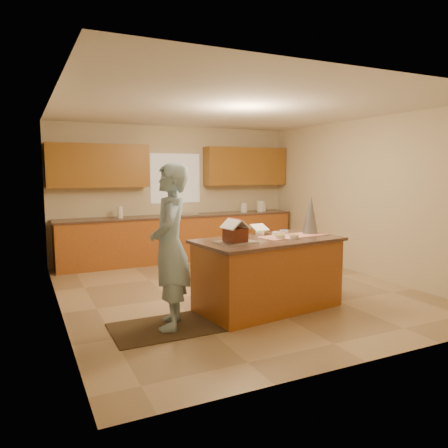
{
  "coord_description": "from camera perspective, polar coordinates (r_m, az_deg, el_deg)",
  "views": [
    {
      "loc": [
        -2.92,
        -5.68,
        1.82
      ],
      "look_at": [
        -0.1,
        0.2,
        1.0
      ],
      "focal_mm": 34.44,
      "sensor_mm": 36.0,
      "label": 1
    }
  ],
  "objects": [
    {
      "name": "floor",
      "position": [
        6.64,
        1.54,
        -8.75
      ],
      "size": [
        5.5,
        5.5,
        0.0
      ],
      "primitive_type": "plane",
      "color": "tan",
      "rests_on": "ground"
    },
    {
      "name": "candy_bowls",
      "position": [
        5.79,
        6.49,
        -1.43
      ],
      "size": [
        0.79,
        0.55,
        0.06
      ],
      "color": "#A13596",
      "rests_on": "island_top"
    },
    {
      "name": "canister_b",
      "position": [
        9.47,
        4.88,
        2.41
      ],
      "size": [
        0.16,
        0.16,
        0.24
      ],
      "primitive_type": "cylinder",
      "color": "white",
      "rests_on": "back_counter_top"
    },
    {
      "name": "baking_tray",
      "position": [
        5.25,
        1.5,
        -2.43
      ],
      "size": [
        0.51,
        0.4,
        0.03
      ],
      "primitive_type": "cube",
      "rotation": [
        0.0,
        0.0,
        0.13
      ],
      "color": "silver",
      "rests_on": "island_top"
    },
    {
      "name": "canister_a",
      "position": [
        9.26,
        2.62,
        2.21
      ],
      "size": [
        0.15,
        0.15,
        0.2
      ],
      "primitive_type": "cylinder",
      "color": "white",
      "rests_on": "back_counter_top"
    },
    {
      "name": "tinsel_tree",
      "position": [
        6.14,
        11.4,
        1.33
      ],
      "size": [
        0.25,
        0.25,
        0.56
      ],
      "primitive_type": "cone",
      "rotation": [
        0.0,
        0.0,
        0.13
      ],
      "color": "#B7B8C4",
      "rests_on": "island_top"
    },
    {
      "name": "faucet",
      "position": [
        8.84,
        -6.24,
        2.19
      ],
      "size": [
        0.03,
        0.03,
        0.28
      ],
      "primitive_type": "cylinder",
      "color": "silver",
      "rests_on": "back_counter_top"
    },
    {
      "name": "stone_accent",
      "position": [
        4.93,
        -20.35,
        0.09
      ],
      "size": [
        0.0,
        2.5,
        2.5
      ],
      "primitive_type": "plane",
      "rotation": [
        1.57,
        0.0,
        1.57
      ],
      "color": "gray",
      "rests_on": "wall_left"
    },
    {
      "name": "island_top",
      "position": [
        5.62,
        5.9,
        -2.16
      ],
      "size": [
        2.01,
        1.22,
        0.04
      ],
      "primitive_type": "cube",
      "rotation": [
        0.0,
        0.0,
        0.13
      ],
      "color": "brown",
      "rests_on": "island_base"
    },
    {
      "name": "gingerbread_house",
      "position": [
        5.23,
        1.51,
        -1.14
      ],
      "size": [
        0.31,
        0.32,
        0.29
      ],
      "color": "#612B19",
      "rests_on": "baking_tray"
    },
    {
      "name": "island_base",
      "position": [
        5.72,
        5.84,
        -6.77
      ],
      "size": [
        1.92,
        1.13,
        0.89
      ],
      "primitive_type": "cube",
      "rotation": [
        0.0,
        0.0,
        0.13
      ],
      "color": "#A35A21",
      "rests_on": "floor"
    },
    {
      "name": "wall_front",
      "position": [
        4.16,
        19.16,
        0.29
      ],
      "size": [
        5.5,
        5.5,
        0.0
      ],
      "primitive_type": "plane",
      "color": "beige",
      "rests_on": "floor"
    },
    {
      "name": "window_curtain",
      "position": [
        8.89,
        -6.49,
        6.03
      ],
      "size": [
        1.05,
        0.03,
        1.0
      ],
      "primitive_type": "cube",
      "color": "white",
      "rests_on": "wall_back"
    },
    {
      "name": "wall_left",
      "position": [
        5.71,
        -21.34,
        1.96
      ],
      "size": [
        5.5,
        5.5,
        0.0
      ],
      "primitive_type": "plane",
      "color": "beige",
      "rests_on": "floor"
    },
    {
      "name": "upper_cabinet_left",
      "position": [
        8.36,
        -16.34,
        7.43
      ],
      "size": [
        1.85,
        0.35,
        0.8
      ],
      "primitive_type": "cube",
      "color": "brown",
      "rests_on": "wall_back"
    },
    {
      "name": "sink",
      "position": [
        8.69,
        -5.83,
        0.98
      ],
      "size": [
        0.7,
        0.45,
        0.12
      ],
      "primitive_type": "cube",
      "color": "silver",
      "rests_on": "back_counter_top"
    },
    {
      "name": "paper_towel",
      "position": [
        8.34,
        -13.63,
        1.53
      ],
      "size": [
        0.1,
        0.1,
        0.22
      ],
      "primitive_type": "cylinder",
      "color": "white",
      "rests_on": "back_counter_top"
    },
    {
      "name": "wall_right",
      "position": [
        7.86,
        18.05,
        3.39
      ],
      "size": [
        5.5,
        5.5,
        0.0
      ],
      "primitive_type": "plane",
      "color": "beige",
      "rests_on": "floor"
    },
    {
      "name": "boy",
      "position": [
        4.93,
        -7.14,
        -2.97
      ],
      "size": [
        0.68,
        0.81,
        1.89
      ],
      "primitive_type": "imported",
      "rotation": [
        0.0,
        0.0,
        -1.96
      ],
      "color": "#93BAD2",
      "rests_on": "rug"
    },
    {
      "name": "back_counter_base",
      "position": [
        8.74,
        -5.79,
        -1.95
      ],
      "size": [
        4.8,
        0.6,
        0.88
      ],
      "primitive_type": "cube",
      "color": "#A35A21",
      "rests_on": "floor"
    },
    {
      "name": "rug",
      "position": [
        5.17,
        -7.51,
        -13.42
      ],
      "size": [
        1.28,
        0.83,
        0.01
      ],
      "primitive_type": "cube",
      "color": "black",
      "rests_on": "floor"
    },
    {
      "name": "canister_c",
      "position": [
        9.5,
        5.21,
        2.25
      ],
      "size": [
        0.13,
        0.13,
        0.18
      ],
      "primitive_type": "cylinder",
      "color": "white",
      "rests_on": "back_counter_top"
    },
    {
      "name": "table_runner",
      "position": [
        5.91,
        9.35,
        -1.54
      ],
      "size": [
        1.05,
        0.49,
        0.01
      ],
      "primitive_type": "cube",
      "rotation": [
        0.0,
        0.0,
        0.13
      ],
      "color": "red",
      "rests_on": "island_top"
    },
    {
      "name": "back_counter_top",
      "position": [
        8.68,
        -5.83,
        1.05
      ],
      "size": [
        4.85,
        0.63,
        0.04
      ],
      "primitive_type": "cube",
      "color": "brown",
      "rests_on": "back_counter_base"
    },
    {
      "name": "ceiling",
      "position": [
        6.44,
        1.63,
        15.02
      ],
      "size": [
        5.5,
        5.5,
        0.0
      ],
      "primitive_type": "plane",
      "color": "silver",
      "rests_on": "floor"
    },
    {
      "name": "upper_cabinet_right",
      "position": [
        9.38,
        2.86,
        7.65
      ],
      "size": [
        1.85,
        0.35,
        0.8
      ],
      "primitive_type": "cube",
      "color": "brown",
      "rests_on": "wall_back"
    },
    {
      "name": "wall_back",
      "position": [
        8.93,
        -6.52,
        4.11
      ],
      "size": [
        5.5,
        5.5,
        0.0
      ],
      "primitive_type": "plane",
      "color": "beige",
      "rests_on": "floor"
    },
    {
      "name": "cookbook",
      "position": [
        6.0,
        4.75,
        -0.49
      ],
      "size": [
        0.24,
        0.2,
        0.1
      ],
      "primitive_type": "cube",
      "rotation": [
        -1.13,
        0.0,
        0.13
      ],
      "color": "white",
      "rests_on": "island_top"
    }
  ]
}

